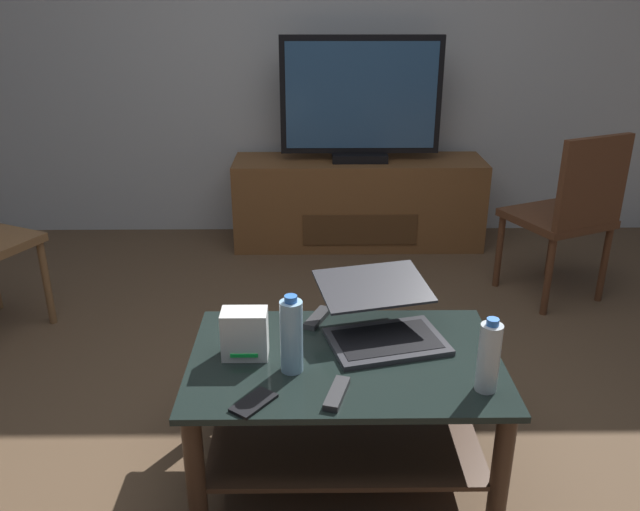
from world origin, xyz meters
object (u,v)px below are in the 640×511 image
object	(u,v)px
laptop	(381,319)
router_box	(245,334)
media_cabinet	(358,202)
television	(361,102)
tv_remote	(317,318)
water_bottle_near	(291,336)
cell_phone	(254,403)
dining_chair	(570,210)
soundbar_remote	(337,393)
coffee_table	(345,394)
water_bottle_far	(489,357)

from	to	relation	value
laptop	router_box	bearing A→B (deg)	-164.19
laptop	router_box	size ratio (longest dim) A/B	3.04
media_cabinet	laptop	xyz separation A→B (m)	(-0.06, -2.03, 0.23)
television	media_cabinet	bearing A→B (deg)	90.00
laptop	tv_remote	world-z (taller)	laptop
laptop	water_bottle_near	distance (m)	0.37
cell_phone	dining_chair	bearing A→B (deg)	83.54
dining_chair	router_box	bearing A→B (deg)	-139.67
television	dining_chair	distance (m)	1.38
laptop	soundbar_remote	xyz separation A→B (m)	(-0.16, -0.36, -0.05)
laptop	cell_phone	distance (m)	0.57
coffee_table	media_cabinet	world-z (taller)	media_cabinet
cell_phone	water_bottle_near	bearing A→B (deg)	96.72
media_cabinet	water_bottle_near	world-z (taller)	water_bottle_near
laptop	soundbar_remote	distance (m)	0.40
television	water_bottle_far	size ratio (longest dim) A/B	4.12
cell_phone	television	bearing A→B (deg)	116.01
dining_chair	media_cabinet	bearing A→B (deg)	140.13
laptop	tv_remote	bearing A→B (deg)	152.81
water_bottle_far	laptop	bearing A→B (deg)	130.56
tv_remote	soundbar_remote	bearing A→B (deg)	-60.30
dining_chair	television	bearing A→B (deg)	140.85
water_bottle_near	water_bottle_far	distance (m)	0.59
television	water_bottle_near	bearing A→B (deg)	-99.21
coffee_table	tv_remote	world-z (taller)	tv_remote
cell_phone	tv_remote	size ratio (longest dim) A/B	0.88
dining_chair	soundbar_remote	distance (m)	1.98
media_cabinet	television	size ratio (longest dim) A/B	1.62
dining_chair	cell_phone	bearing A→B (deg)	-133.43
dining_chair	cell_phone	xyz separation A→B (m)	(-1.49, -1.57, -0.05)
tv_remote	soundbar_remote	size ratio (longest dim) A/B	1.00
dining_chair	water_bottle_near	world-z (taller)	dining_chair
television	tv_remote	xyz separation A→B (m)	(-0.28, -1.90, -0.46)
television	tv_remote	world-z (taller)	television
coffee_table	water_bottle_near	distance (m)	0.32
water_bottle_far	media_cabinet	bearing A→B (deg)	95.31
water_bottle_far	coffee_table	bearing A→B (deg)	155.51
coffee_table	water_bottle_far	distance (m)	0.52
coffee_table	water_bottle_near	xyz separation A→B (m)	(-0.17, -0.07, 0.26)
television	cell_phone	xyz separation A→B (m)	(-0.47, -2.40, -0.47)
cell_phone	soundbar_remote	world-z (taller)	soundbar_remote
coffee_table	water_bottle_far	xyz separation A→B (m)	(0.41, -0.19, 0.25)
dining_chair	water_bottle_far	xyz separation A→B (m)	(-0.80, -1.50, 0.05)
dining_chair	router_box	xyz separation A→B (m)	(-1.53, -1.30, 0.02)
media_cabinet	water_bottle_near	distance (m)	2.29
router_box	cell_phone	xyz separation A→B (m)	(0.05, -0.27, -0.08)
media_cabinet	cell_phone	xyz separation A→B (m)	(-0.47, -2.42, 0.17)
television	dining_chair	world-z (taller)	television
television	water_bottle_far	xyz separation A→B (m)	(0.22, -2.33, -0.36)
water_bottle_near	cell_phone	size ratio (longest dim) A/B	1.84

